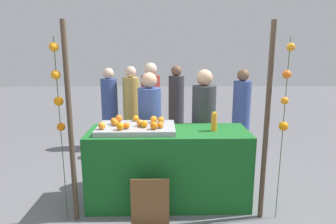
{
  "coord_description": "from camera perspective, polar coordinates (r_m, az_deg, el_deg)",
  "views": [
    {
      "loc": [
        -0.08,
        -3.45,
        1.91
      ],
      "look_at": [
        0.0,
        0.15,
        1.14
      ],
      "focal_mm": 31.25,
      "sensor_mm": 36.0,
      "label": 1
    }
  ],
  "objects": [
    {
      "name": "crowd_person_1",
      "position": [
        5.85,
        -11.27,
        0.23
      ],
      "size": [
        0.31,
        0.31,
        1.57
      ],
      "color": "#384C8C",
      "rests_on": "ground_plane"
    },
    {
      "name": "crowd_person_3",
      "position": [
        6.09,
        1.61,
        1.04
      ],
      "size": [
        0.32,
        0.32,
        1.6
      ],
      "color": "#333338",
      "rests_on": "ground_plane"
    },
    {
      "name": "canopy_post_left",
      "position": [
        3.31,
        -18.53,
        -2.65
      ],
      "size": [
        0.06,
        0.06,
        2.21
      ],
      "primitive_type": "cylinder",
      "color": "#473828",
      "rests_on": "ground_plane"
    },
    {
      "name": "crowd_person_2",
      "position": [
        5.34,
        -3.33,
        -0.11
      ],
      "size": [
        0.34,
        0.34,
        1.68
      ],
      "color": "maroon",
      "rests_on": "ground_plane"
    },
    {
      "name": "orange_3",
      "position": [
        3.56,
        -5.49,
        -2.13
      ],
      "size": [
        0.08,
        0.08,
        0.08
      ],
      "primitive_type": "sphere",
      "color": "orange",
      "rests_on": "orange_tray"
    },
    {
      "name": "garland_strand_left",
      "position": [
        3.27,
        -20.78,
        4.39
      ],
      "size": [
        0.1,
        0.12,
        2.04
      ],
      "color": "#2D4C23",
      "rests_on": "ground_plane"
    },
    {
      "name": "juice_bottle",
      "position": [
        3.59,
        8.98,
        -1.91
      ],
      "size": [
        0.07,
        0.07,
        0.23
      ],
      "color": "orange",
      "rests_on": "stall_counter"
    },
    {
      "name": "crowd_person_4",
      "position": [
        5.76,
        -7.12,
        0.34
      ],
      "size": [
        0.32,
        0.32,
        1.6
      ],
      "color": "tan",
      "rests_on": "ground_plane"
    },
    {
      "name": "vendor_right",
      "position": [
        4.18,
        6.88,
        -3.88
      ],
      "size": [
        0.33,
        0.33,
        1.65
      ],
      "color": "#333338",
      "rests_on": "ground_plane"
    },
    {
      "name": "orange_5",
      "position": [
        3.7,
        -10.54,
        -1.73
      ],
      "size": [
        0.08,
        0.08,
        0.08
      ],
      "primitive_type": "sphere",
      "color": "orange",
      "rests_on": "orange_tray"
    },
    {
      "name": "orange_12",
      "position": [
        3.5,
        -4.66,
        -2.34
      ],
      "size": [
        0.08,
        0.08,
        0.08
      ],
      "primitive_type": "sphere",
      "color": "orange",
      "rests_on": "orange_tray"
    },
    {
      "name": "orange_8",
      "position": [
        3.46,
        -8.09,
        -2.65
      ],
      "size": [
        0.08,
        0.08,
        0.08
      ],
      "primitive_type": "sphere",
      "color": "orange",
      "rests_on": "orange_tray"
    },
    {
      "name": "chalkboard_sign",
      "position": [
        3.34,
        -3.52,
        -17.27
      ],
      "size": [
        0.42,
        0.03,
        0.57
      ],
      "color": "brown",
      "rests_on": "ground_plane"
    },
    {
      "name": "garland_strand_right",
      "position": [
        3.34,
        22.01,
        3.3
      ],
      "size": [
        0.11,
        0.1,
        2.04
      ],
      "color": "#2D4C23",
      "rests_on": "ground_plane"
    },
    {
      "name": "orange_9",
      "position": [
        3.81,
        -9.58,
        -1.23
      ],
      "size": [
        0.09,
        0.09,
        0.09
      ],
      "primitive_type": "sphere",
      "color": "orange",
      "rests_on": "orange_tray"
    },
    {
      "name": "orange_7",
      "position": [
        3.62,
        -10.24,
        -2.05
      ],
      "size": [
        0.08,
        0.08,
        0.08
      ],
      "primitive_type": "sphere",
      "color": "orange",
      "rests_on": "orange_tray"
    },
    {
      "name": "orange_10",
      "position": [
        3.42,
        -9.33,
        -2.75
      ],
      "size": [
        0.09,
        0.09,
        0.09
      ],
      "primitive_type": "sphere",
      "color": "orange",
      "rests_on": "orange_tray"
    },
    {
      "name": "orange_6",
      "position": [
        3.69,
        -1.37,
        -1.55
      ],
      "size": [
        0.08,
        0.08,
        0.08
      ],
      "primitive_type": "sphere",
      "color": "orange",
      "rests_on": "orange_tray"
    },
    {
      "name": "orange_2",
      "position": [
        3.71,
        -2.81,
        -1.44
      ],
      "size": [
        0.09,
        0.09,
        0.09
      ],
      "primitive_type": "sphere",
      "color": "orange",
      "rests_on": "orange_tray"
    },
    {
      "name": "crowd_person_0",
      "position": [
        5.45,
        14.05,
        -0.73
      ],
      "size": [
        0.32,
        0.32,
        1.58
      ],
      "color": "#384C8C",
      "rests_on": "ground_plane"
    },
    {
      "name": "orange_0",
      "position": [
        3.49,
        -12.78,
        -2.63
      ],
      "size": [
        0.08,
        0.08,
        0.08
      ],
      "primitive_type": "sphere",
      "color": "orange",
      "rests_on": "orange_tray"
    },
    {
      "name": "orange_tray",
      "position": [
        3.6,
        -6.19,
        -3.14
      ],
      "size": [
        0.94,
        0.58,
        0.06
      ],
      "primitive_type": "cube",
      "color": "#9EA0A5",
      "rests_on": "stall_counter"
    },
    {
      "name": "orange_4",
      "position": [
        3.81,
        -6.3,
        -1.22
      ],
      "size": [
        0.08,
        0.08,
        0.08
      ],
      "primitive_type": "sphere",
      "color": "orange",
      "rests_on": "orange_tray"
    },
    {
      "name": "stall_counter",
      "position": [
        3.74,
        0.05,
        -10.57
      ],
      "size": [
        1.96,
        0.71,
        0.94
      ],
      "primitive_type": "cube",
      "color": "#196023",
      "rests_on": "ground_plane"
    },
    {
      "name": "ground_plane",
      "position": [
        3.94,
        0.05,
        -16.88
      ],
      "size": [
        24.0,
        24.0,
        0.0
      ],
      "primitive_type": "plane",
      "color": "slate"
    },
    {
      "name": "canopy_post_right",
      "position": [
        3.36,
        18.66,
        -2.44
      ],
      "size": [
        0.06,
        0.06,
        2.21
      ],
      "primitive_type": "cylinder",
      "color": "#473828",
      "rests_on": "ground_plane"
    },
    {
      "name": "orange_11",
      "position": [
        3.46,
        -1.47,
        -2.56
      ],
      "size": [
        0.07,
        0.07,
        0.07
      ],
      "primitive_type": "sphere",
      "color": "orange",
      "rests_on": "orange_tray"
    },
    {
      "name": "orange_1",
      "position": [
        3.41,
        -2.78,
        -2.64
      ],
      "size": [
        0.09,
        0.09,
        0.09
      ],
      "primitive_type": "sphere",
      "color": "orange",
      "rests_on": "orange_tray"
    },
    {
      "name": "vendor_left",
      "position": [
        4.18,
        -3.56,
        -4.08
      ],
      "size": [
        0.32,
        0.32,
        1.61
      ],
      "color": "#384C8C",
      "rests_on": "ground_plane"
    }
  ]
}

